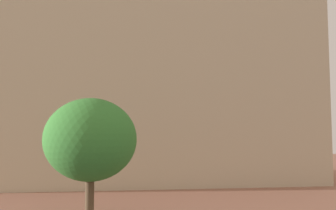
{
  "coord_description": "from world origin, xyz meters",
  "views": [
    {
      "loc": [
        -1.89,
        -3.45,
        3.87
      ],
      "look_at": [
        0.09,
        10.43,
        5.01
      ],
      "focal_mm": 39.9,
      "sensor_mm": 36.0,
      "label": 1
    }
  ],
  "objects": [
    {
      "name": "landmark_building",
      "position": [
        1.81,
        29.56,
        9.8
      ],
      "size": [
        26.74,
        12.96,
        34.25
      ],
      "color": "beige",
      "rests_on": "ground_plane"
    },
    {
      "name": "tree_curb_far",
      "position": [
        -2.93,
        13.13,
        3.68
      ],
      "size": [
        4.01,
        4.01,
        5.5
      ],
      "color": "brown",
      "rests_on": "ground_plane"
    }
  ]
}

